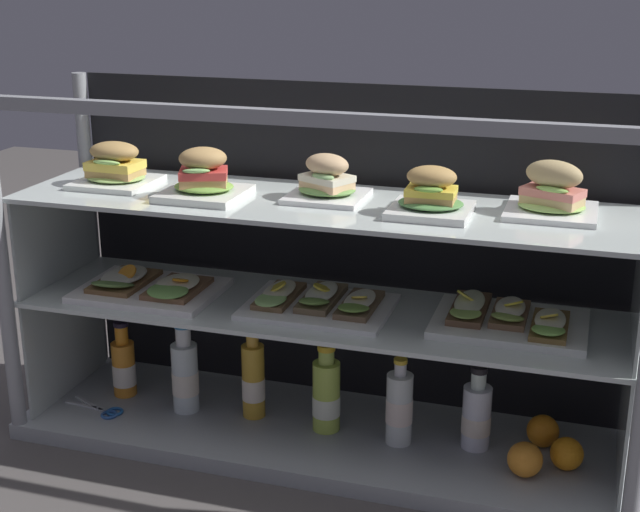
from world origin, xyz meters
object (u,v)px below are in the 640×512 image
at_px(open_sandwich_tray_mid_right, 318,302).
at_px(juice_bottle_near_post, 399,408).
at_px(juice_bottle_front_middle, 477,416).
at_px(juice_bottle_front_fourth, 185,375).
at_px(juice_bottle_front_left_end, 253,380).
at_px(plated_roll_sandwich_center, 327,182).
at_px(orange_fruit_beside_bottles, 543,431).
at_px(orange_fruit_near_left_post, 567,454).
at_px(open_sandwich_tray_right_of_center, 148,287).
at_px(kitchen_scissors, 106,411).
at_px(juice_bottle_back_center, 326,395).
at_px(orange_fruit_rolled_forward, 525,459).
at_px(plated_roll_sandwich_near_right_corner, 115,168).
at_px(juice_bottle_tucked_behind, 124,367).
at_px(plated_roll_sandwich_far_left, 552,195).
at_px(plated_roll_sandwich_near_left_corner, 431,197).
at_px(plated_roll_sandwich_far_right, 204,179).
at_px(open_sandwich_tray_near_left_corner, 508,319).

bearing_deg(open_sandwich_tray_mid_right, juice_bottle_near_post, -0.22).
bearing_deg(juice_bottle_front_middle, juice_bottle_near_post, -169.35).
relative_size(juice_bottle_front_fourth, juice_bottle_front_left_end, 0.98).
bearing_deg(plated_roll_sandwich_center, orange_fruit_beside_bottles, 4.69).
bearing_deg(juice_bottle_front_left_end, orange_fruit_near_left_post, -1.95).
relative_size(open_sandwich_tray_right_of_center, orange_fruit_near_left_post, 4.50).
bearing_deg(kitchen_scissors, juice_bottle_back_center, 8.98).
bearing_deg(orange_fruit_rolled_forward, orange_fruit_near_left_post, 33.09).
xyz_separation_m(juice_bottle_back_center, juice_bottle_near_post, (0.18, -0.01, -0.00)).
distance_m(plated_roll_sandwich_near_right_corner, orange_fruit_near_left_post, 1.26).
xyz_separation_m(plated_roll_sandwich_near_right_corner, juice_bottle_front_left_end, (0.35, 0.00, -0.52)).
bearing_deg(juice_bottle_tucked_behind, kitchen_scissors, -88.00).
bearing_deg(orange_fruit_rolled_forward, plated_roll_sandwich_far_left, 86.62).
xyz_separation_m(open_sandwich_tray_right_of_center, juice_bottle_front_middle, (0.81, 0.06, -0.26)).
distance_m(open_sandwich_tray_right_of_center, juice_bottle_back_center, 0.51).
relative_size(plated_roll_sandwich_far_left, open_sandwich_tray_mid_right, 0.57).
xyz_separation_m(plated_roll_sandwich_near_left_corner, juice_bottle_near_post, (-0.06, 0.02, -0.52)).
bearing_deg(orange_fruit_near_left_post, open_sandwich_tray_mid_right, 179.49).
bearing_deg(juice_bottle_tucked_behind, plated_roll_sandwich_near_left_corner, -3.56).
bearing_deg(plated_roll_sandwich_far_right, orange_fruit_beside_bottles, 8.28).
distance_m(plated_roll_sandwich_near_left_corner, open_sandwich_tray_mid_right, 0.38).
bearing_deg(open_sandwich_tray_right_of_center, open_sandwich_tray_near_left_corner, 3.09).
bearing_deg(juice_bottle_back_center, plated_roll_sandwich_far_left, 5.53).
distance_m(plated_roll_sandwich_center, open_sandwich_tray_right_of_center, 0.52).
relative_size(plated_roll_sandwich_center, juice_bottle_front_middle, 0.84).
distance_m(orange_fruit_near_left_post, kitchen_scissors, 1.14).
height_order(plated_roll_sandwich_center, open_sandwich_tray_mid_right, plated_roll_sandwich_center).
height_order(plated_roll_sandwich_near_right_corner, orange_fruit_rolled_forward, plated_roll_sandwich_near_right_corner).
bearing_deg(orange_fruit_beside_bottles, plated_roll_sandwich_far_left, -129.04).
bearing_deg(open_sandwich_tray_mid_right, juice_bottle_front_middle, 4.91).
relative_size(open_sandwich_tray_mid_right, kitchen_scissors, 1.93).
bearing_deg(juice_bottle_back_center, plated_roll_sandwich_far_right, -171.54).
relative_size(open_sandwich_tray_mid_right, open_sandwich_tray_near_left_corner, 1.00).
bearing_deg(orange_fruit_rolled_forward, juice_bottle_front_left_end, 173.02).
bearing_deg(kitchen_scissors, juice_bottle_front_left_end, 15.21).
bearing_deg(juice_bottle_near_post, plated_roll_sandwich_near_left_corner, -18.02).
height_order(juice_bottle_front_fourth, orange_fruit_beside_bottles, juice_bottle_front_fourth).
relative_size(plated_roll_sandwich_near_right_corner, orange_fruit_near_left_post, 2.43).
bearing_deg(juice_bottle_near_post, open_sandwich_tray_near_left_corner, 5.08).
distance_m(plated_roll_sandwich_near_right_corner, plated_roll_sandwich_center, 0.53).
relative_size(juice_bottle_near_post, kitchen_scissors, 1.23).
relative_size(plated_roll_sandwich_near_right_corner, open_sandwich_tray_near_left_corner, 0.54).
height_order(plated_roll_sandwich_near_left_corner, open_sandwich_tray_near_left_corner, plated_roll_sandwich_near_left_corner).
bearing_deg(juice_bottle_front_middle, open_sandwich_tray_near_left_corner, -12.44).
bearing_deg(open_sandwich_tray_mid_right, plated_roll_sandwich_near_right_corner, 178.21).
bearing_deg(juice_bottle_near_post, open_sandwich_tray_mid_right, 179.78).
distance_m(open_sandwich_tray_near_left_corner, juice_bottle_near_post, 0.34).
height_order(plated_roll_sandwich_near_left_corner, open_sandwich_tray_right_of_center, plated_roll_sandwich_near_left_corner).
height_order(plated_roll_sandwich_far_left, orange_fruit_near_left_post, plated_roll_sandwich_far_left).
xyz_separation_m(plated_roll_sandwich_far_right, orange_fruit_rolled_forward, (0.77, -0.03, -0.58)).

